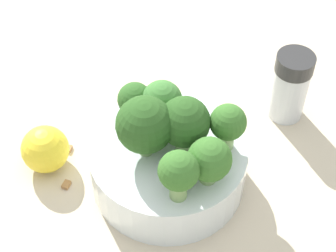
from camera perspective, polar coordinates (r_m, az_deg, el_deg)
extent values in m
plane|color=beige|center=(0.57, 0.00, -5.50)|extent=(3.00, 3.00, 0.00)
cylinder|color=silver|center=(0.55, 0.00, -3.96)|extent=(0.15, 0.15, 0.05)
cylinder|color=#8EB770|center=(0.52, 1.55, -0.84)|extent=(0.02, 0.02, 0.03)
sphere|color=#28511E|center=(0.51, 1.60, 0.75)|extent=(0.05, 0.05, 0.05)
cylinder|color=#84AD66|center=(0.52, -2.34, -1.37)|extent=(0.02, 0.02, 0.03)
sphere|color=#28511E|center=(0.50, -2.42, 0.36)|extent=(0.05, 0.05, 0.05)
cylinder|color=#84AD66|center=(0.52, 5.95, -1.07)|extent=(0.02, 0.02, 0.03)
sphere|color=#386B28|center=(0.51, 6.12, 0.39)|extent=(0.03, 0.03, 0.03)
cylinder|color=#7A9E5B|center=(0.54, -0.47, 1.28)|extent=(0.02, 0.02, 0.02)
sphere|color=#3D7533|center=(0.53, -0.48, 2.62)|extent=(0.04, 0.04, 0.04)
cylinder|color=#7A9E5B|center=(0.50, 4.10, -4.67)|extent=(0.02, 0.02, 0.02)
sphere|color=#386B28|center=(0.48, 4.22, -3.40)|extent=(0.04, 0.04, 0.04)
cylinder|color=#7A9E5B|center=(0.48, 0.50, -6.15)|extent=(0.02, 0.02, 0.03)
sphere|color=#386B28|center=(0.47, 0.51, -4.64)|extent=(0.04, 0.04, 0.04)
cylinder|color=#84AD66|center=(0.55, -3.32, 1.60)|extent=(0.02, 0.02, 0.02)
sphere|color=#2D5B23|center=(0.54, -3.39, 2.71)|extent=(0.03, 0.03, 0.03)
cylinder|color=silver|center=(0.62, 12.16, 3.36)|extent=(0.04, 0.04, 0.06)
cylinder|color=#2D2D2D|center=(0.59, 12.80, 6.19)|extent=(0.04, 0.04, 0.02)
sphere|color=yellow|center=(0.57, -12.37, -2.32)|extent=(0.05, 0.05, 0.05)
cube|color=olive|center=(0.57, -10.32, -5.76)|extent=(0.01, 0.01, 0.01)
cube|color=olive|center=(0.60, -10.05, -2.16)|extent=(0.01, 0.01, 0.01)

